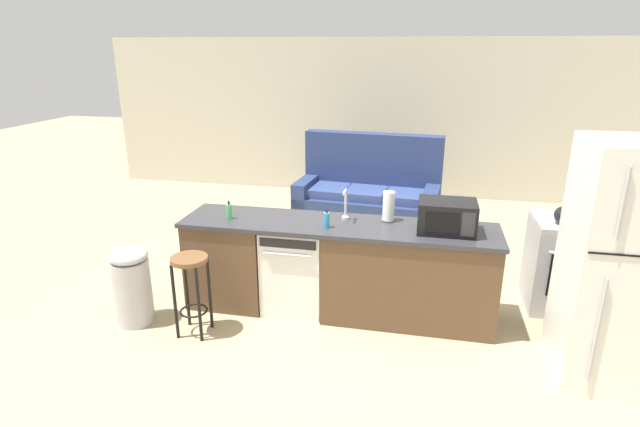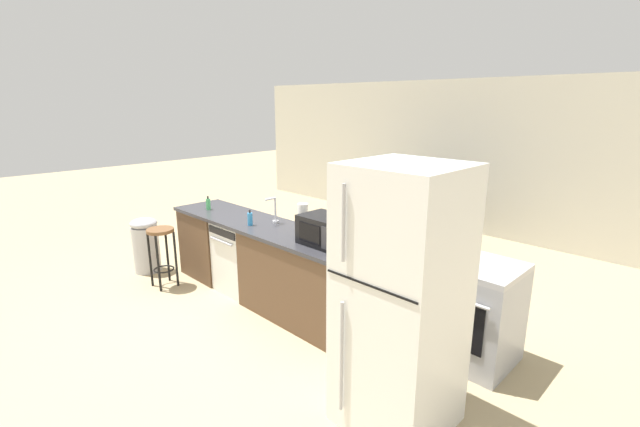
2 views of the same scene
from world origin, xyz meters
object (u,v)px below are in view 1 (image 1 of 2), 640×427
Objects in this scene: paper_towel_roll at (389,207)px; trash_bin at (132,285)px; refrigerator at (619,266)px; stove_range at (570,264)px; soap_bottle at (327,220)px; dish_soap_bottle at (229,211)px; dishwasher at (296,267)px; bar_stool at (191,279)px; couch at (369,196)px; microwave at (447,216)px; kettle at (564,215)px.

trash_bin is (-2.25, -0.78, -0.66)m from paper_towel_roll.
refrigerator is 4.04m from trash_bin.
stove_range is 5.11× the size of soap_bottle.
dish_soap_bottle is at bearing -169.05° from stove_range.
stove_range is at bearing 11.91° from dishwasher.
stove_range reaches higher than bar_stool.
paper_towel_roll is at bearing 29.97° from soap_bottle.
couch reaches higher than paper_towel_roll.
microwave reaches higher than trash_bin.
dish_soap_bottle is at bearing 171.66° from refrigerator.
trash_bin is (-2.78, -0.60, -0.66)m from microwave.
kettle is at bearing -142.84° from stove_range.
refrigerator is at bearing -22.63° from paper_towel_roll.
paper_towel_roll is 1.60× the size of dish_soap_bottle.
refrigerator is at bearing -24.09° from microwave.
soap_bottle is 0.09× the size of couch.
paper_towel_roll reaches higher than microwave.
kettle is at bearing -47.57° from couch.
dishwasher is at bearing -98.44° from couch.
soap_bottle is at bearing 15.41° from trash_bin.
refrigerator reaches higher than kettle.
stove_range reaches higher than trash_bin.
kettle is (-0.17, 0.97, 0.06)m from refrigerator.
kettle is (2.43, 0.42, 0.56)m from dishwasher.
dishwasher is 4.10× the size of kettle.
microwave is at bearing 17.13° from bar_stool.
bar_stool is (-3.38, -0.11, -0.39)m from refrigerator.
trash_bin is at bearing -118.89° from couch.
trash_bin is at bearing -156.82° from dishwasher.
dishwasher is 2.68m from couch.
soap_bottle is (-1.05, -0.12, -0.07)m from microwave.
bar_stool is (-1.63, -0.84, -0.50)m from paper_towel_roll.
paper_towel_roll is at bearing -171.26° from kettle.
microwave is 2.00m from dish_soap_bottle.
paper_towel_roll is at bearing 160.92° from microwave.
paper_towel_roll is 0.38× the size of bar_stool.
microwave is at bearing -0.05° from dishwasher.
bar_stool is at bearing -153.89° from soap_bottle.
bar_stool is (-0.15, -0.59, -0.44)m from dish_soap_bottle.
dishwasher is 0.45× the size of refrigerator.
soap_bottle is 0.24× the size of trash_bin.
soap_bottle is at bearing -165.45° from kettle.
soap_bottle is at bearing -163.52° from stove_range.
refrigerator is (2.60, -0.55, 0.51)m from dishwasher.
microwave is 2.84× the size of dish_soap_bottle.
couch is (-0.46, 2.48, -0.64)m from paper_towel_roll.
dish_soap_bottle is at bearing -173.07° from dishwasher.
paper_towel_roll reaches higher than trash_bin.
dishwasher is 1.07m from paper_towel_roll.
stove_range is at bearing 19.75° from bar_stool.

